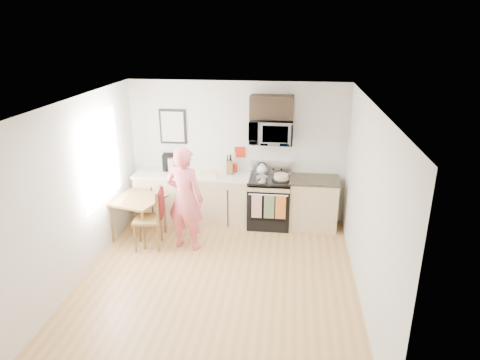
# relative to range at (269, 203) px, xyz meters

# --- Properties ---
(floor) EXTENTS (4.60, 4.60, 0.00)m
(floor) POSITION_rel_range_xyz_m (-0.63, -1.98, -0.44)
(floor) COLOR #A97D41
(floor) RESTS_ON ground
(back_wall) EXTENTS (4.00, 0.04, 2.60)m
(back_wall) POSITION_rel_range_xyz_m (-0.63, 0.32, 0.86)
(back_wall) COLOR beige
(back_wall) RESTS_ON floor
(front_wall) EXTENTS (4.00, 0.04, 2.60)m
(front_wall) POSITION_rel_range_xyz_m (-0.63, -4.28, 0.86)
(front_wall) COLOR beige
(front_wall) RESTS_ON floor
(left_wall) EXTENTS (0.04, 4.60, 2.60)m
(left_wall) POSITION_rel_range_xyz_m (-2.63, -1.98, 0.86)
(left_wall) COLOR beige
(left_wall) RESTS_ON floor
(right_wall) EXTENTS (0.04, 4.60, 2.60)m
(right_wall) POSITION_rel_range_xyz_m (1.37, -1.98, 0.86)
(right_wall) COLOR beige
(right_wall) RESTS_ON floor
(ceiling) EXTENTS (4.00, 4.60, 0.04)m
(ceiling) POSITION_rel_range_xyz_m (-0.63, -1.98, 2.16)
(ceiling) COLOR white
(ceiling) RESTS_ON back_wall
(window) EXTENTS (0.06, 1.40, 1.50)m
(window) POSITION_rel_range_xyz_m (-2.59, -1.18, 1.11)
(window) COLOR silver
(window) RESTS_ON left_wall
(cabinet_left) EXTENTS (2.10, 0.60, 0.90)m
(cabinet_left) POSITION_rel_range_xyz_m (-1.43, 0.02, 0.01)
(cabinet_left) COLOR tan
(cabinet_left) RESTS_ON floor
(countertop_left) EXTENTS (2.14, 0.64, 0.04)m
(countertop_left) POSITION_rel_range_xyz_m (-1.43, 0.02, 0.48)
(countertop_left) COLOR beige
(countertop_left) RESTS_ON cabinet_left
(cabinet_right) EXTENTS (0.84, 0.60, 0.90)m
(cabinet_right) POSITION_rel_range_xyz_m (0.80, 0.02, 0.01)
(cabinet_right) COLOR tan
(cabinet_right) RESTS_ON floor
(countertop_right) EXTENTS (0.88, 0.64, 0.04)m
(countertop_right) POSITION_rel_range_xyz_m (0.80, 0.02, 0.48)
(countertop_right) COLOR black
(countertop_right) RESTS_ON cabinet_right
(range) EXTENTS (0.76, 0.70, 1.16)m
(range) POSITION_rel_range_xyz_m (0.00, 0.00, 0.00)
(range) COLOR black
(range) RESTS_ON floor
(microwave) EXTENTS (0.76, 0.51, 0.42)m
(microwave) POSITION_rel_range_xyz_m (-0.00, 0.10, 1.32)
(microwave) COLOR silver
(microwave) RESTS_ON back_wall
(upper_cabinet) EXTENTS (0.76, 0.35, 0.40)m
(upper_cabinet) POSITION_rel_range_xyz_m (-0.00, 0.15, 1.74)
(upper_cabinet) COLOR black
(upper_cabinet) RESTS_ON back_wall
(wall_art) EXTENTS (0.50, 0.04, 0.65)m
(wall_art) POSITION_rel_range_xyz_m (-1.83, 0.30, 1.31)
(wall_art) COLOR black
(wall_art) RESTS_ON back_wall
(wall_trivet) EXTENTS (0.20, 0.02, 0.20)m
(wall_trivet) POSITION_rel_range_xyz_m (-0.58, 0.31, 0.86)
(wall_trivet) COLOR red
(wall_trivet) RESTS_ON back_wall
(person) EXTENTS (0.72, 0.56, 1.75)m
(person) POSITION_rel_range_xyz_m (-1.32, -1.01, 0.44)
(person) COLOR #DD3C51
(person) RESTS_ON floor
(dining_table) EXTENTS (0.84, 0.84, 0.74)m
(dining_table) POSITION_rel_range_xyz_m (-2.22, -0.78, 0.22)
(dining_table) COLOR brown
(dining_table) RESTS_ON floor
(chair) EXTENTS (0.55, 0.50, 1.04)m
(chair) POSITION_rel_range_xyz_m (-1.80, -1.06, 0.24)
(chair) COLOR brown
(chair) RESTS_ON floor
(knife_block) EXTENTS (0.14, 0.17, 0.24)m
(knife_block) POSITION_rel_range_xyz_m (-0.75, 0.13, 0.63)
(knife_block) COLOR brown
(knife_block) RESTS_ON countertop_left
(utensil_crock) EXTENTS (0.13, 0.13, 0.38)m
(utensil_crock) POSITION_rel_range_xyz_m (-0.69, 0.24, 0.65)
(utensil_crock) COLOR red
(utensil_crock) RESTS_ON countertop_left
(fruit_bowl) EXTENTS (0.27, 0.27, 0.10)m
(fruit_bowl) POSITION_rel_range_xyz_m (-1.89, 0.17, 0.54)
(fruit_bowl) COLOR silver
(fruit_bowl) RESTS_ON countertop_left
(milk_carton) EXTENTS (0.12, 0.12, 0.26)m
(milk_carton) POSITION_rel_range_xyz_m (-1.83, 0.05, 0.63)
(milk_carton) COLOR tan
(milk_carton) RESTS_ON countertop_left
(coffee_maker) EXTENTS (0.20, 0.27, 0.31)m
(coffee_maker) POSITION_rel_range_xyz_m (-1.93, 0.17, 0.65)
(coffee_maker) COLOR black
(coffee_maker) RESTS_ON countertop_left
(bread_bag) EXTENTS (0.31, 0.16, 0.11)m
(bread_bag) POSITION_rel_range_xyz_m (-1.09, -0.14, 0.56)
(bread_bag) COLOR tan
(bread_bag) RESTS_ON countertop_left
(cake) EXTENTS (0.31, 0.31, 0.10)m
(cake) POSITION_rel_range_xyz_m (0.20, -0.07, 0.54)
(cake) COLOR black
(cake) RESTS_ON range
(kettle) EXTENTS (0.19, 0.19, 0.25)m
(kettle) POSITION_rel_range_xyz_m (-0.15, 0.16, 0.59)
(kettle) COLOR silver
(kettle) RESTS_ON range
(pot) EXTENTS (0.20, 0.33, 0.10)m
(pot) POSITION_rel_range_xyz_m (-0.13, -0.20, 0.54)
(pot) COLOR silver
(pot) RESTS_ON range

